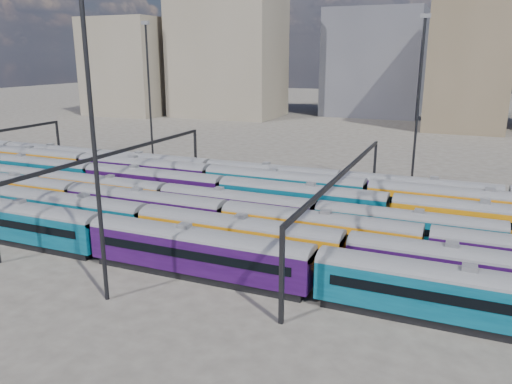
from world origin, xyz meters
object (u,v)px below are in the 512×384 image
at_px(rake_0, 198,247).
at_px(rake_1, 346,249).
at_px(rake_2, 318,227).
at_px(mast_2, 93,136).

bearing_deg(rake_0, rake_1, 21.46).
bearing_deg(rake_0, rake_2, 49.16).
relative_size(rake_2, mast_2, 5.83).
xyz_separation_m(rake_1, rake_2, (-4.08, 5.00, -0.08)).
relative_size(rake_0, mast_2, 6.17).
xyz_separation_m(rake_2, mast_2, (-13.58, -17.00, 11.21)).
bearing_deg(rake_2, rake_0, -130.84).
bearing_deg(mast_2, rake_0, 54.80).
height_order(rake_0, rake_2, rake_0).
height_order(rake_2, mast_2, mast_2).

